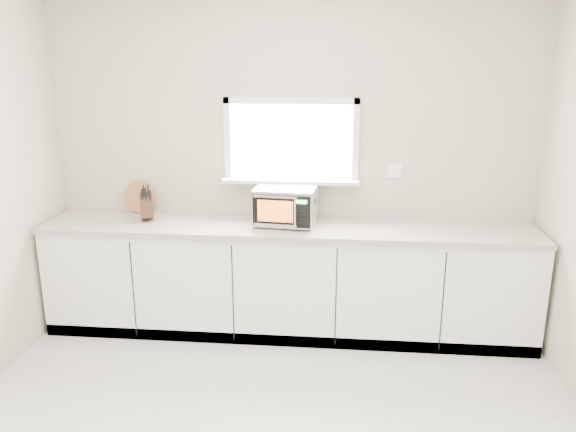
# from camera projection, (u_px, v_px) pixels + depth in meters

# --- Properties ---
(back_wall) EXTENTS (4.00, 0.17, 2.70)m
(back_wall) POSITION_uv_depth(u_px,v_px,m) (291.00, 163.00, 4.64)
(back_wall) COLOR #B7AC91
(back_wall) RESTS_ON ground
(cabinets) EXTENTS (3.92, 0.60, 0.88)m
(cabinets) POSITION_uv_depth(u_px,v_px,m) (288.00, 281.00, 4.61)
(cabinets) COLOR white
(cabinets) RESTS_ON ground
(countertop) EXTENTS (3.92, 0.64, 0.04)m
(countertop) POSITION_uv_depth(u_px,v_px,m) (288.00, 228.00, 4.47)
(countertop) COLOR #BEAA9D
(countertop) RESTS_ON cabinets
(microwave) EXTENTS (0.50, 0.43, 0.30)m
(microwave) POSITION_uv_depth(u_px,v_px,m) (286.00, 205.00, 4.45)
(microwave) COLOR black
(microwave) RESTS_ON countertop
(knife_block) EXTENTS (0.16, 0.23, 0.30)m
(knife_block) POSITION_uv_depth(u_px,v_px,m) (147.00, 205.00, 4.58)
(knife_block) COLOR #482719
(knife_block) RESTS_ON countertop
(cutting_board) EXTENTS (0.28, 0.07, 0.27)m
(cutting_board) POSITION_uv_depth(u_px,v_px,m) (140.00, 197.00, 4.79)
(cutting_board) COLOR #A66040
(cutting_board) RESTS_ON countertop
(coffee_grinder) EXTENTS (0.14, 0.14, 0.23)m
(coffee_grinder) POSITION_uv_depth(u_px,v_px,m) (308.00, 211.00, 4.43)
(coffee_grinder) COLOR silver
(coffee_grinder) RESTS_ON countertop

